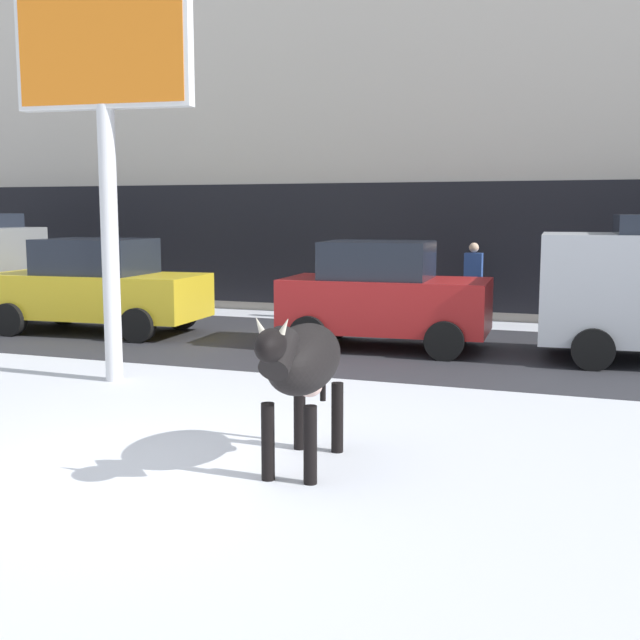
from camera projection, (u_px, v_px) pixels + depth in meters
name	position (u px, v px, depth m)	size (l,w,h in m)	color
ground_plane	(154.00, 475.00, 7.34)	(120.00, 120.00, 0.00)	white
road_strip	(381.00, 347.00, 14.21)	(60.00, 5.60, 0.01)	#333338
building_facade	(463.00, 43.00, 19.96)	(44.00, 6.10, 13.00)	beige
cow_black	(302.00, 363.00, 7.42)	(0.72, 1.92, 1.54)	black
billboard	(103.00, 65.00, 10.84)	(2.53, 0.48, 5.56)	silver
car_yellow_sedan	(97.00, 287.00, 15.78)	(4.31, 2.20, 1.84)	gold
car_red_hatchback	(384.00, 296.00, 13.95)	(3.61, 2.11, 1.86)	red
pedestrian_near_billboard	(346.00, 280.00, 17.62)	(0.36, 0.24, 1.73)	#282833
pedestrian_by_cars	(473.00, 284.00, 16.67)	(0.36, 0.24, 1.73)	#282833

